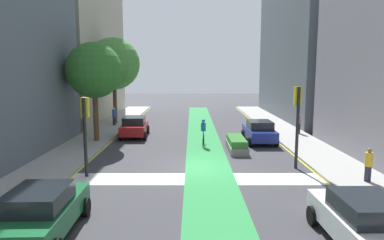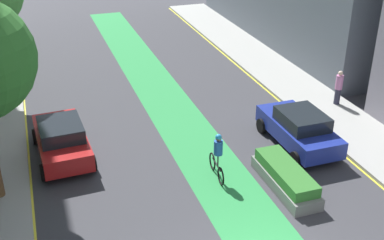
{
  "view_description": "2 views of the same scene",
  "coord_description": "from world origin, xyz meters",
  "views": [
    {
      "loc": [
        -0.18,
        -17.67,
        5.05
      ],
      "look_at": [
        -0.13,
        6.46,
        1.61
      ],
      "focal_mm": 32.16,
      "sensor_mm": 36.0,
      "label": 1
    },
    {
      "loc": [
        -5.2,
        -9.01,
        10.18
      ],
      "look_at": [
        0.15,
        6.83,
        1.71
      ],
      "focal_mm": 46.26,
      "sensor_mm": 36.0,
      "label": 2
    }
  ],
  "objects": [
    {
      "name": "traffic_signal_near_left",
      "position": [
        -5.27,
        -1.5,
        2.69
      ],
      "size": [
        0.35,
        0.52,
        3.81
      ],
      "color": "black",
      "rests_on": "ground_plane"
    },
    {
      "name": "bike_lane_paint",
      "position": [
        0.67,
        0.0,
        0.0
      ],
      "size": [
        2.4,
        60.0,
        0.01
      ],
      "primitive_type": "cube",
      "color": "#2D8C47",
      "rests_on": "ground_plane"
    },
    {
      "name": "traffic_signal_near_right",
      "position": [
        5.26,
        -0.09,
        2.99
      ],
      "size": [
        0.35,
        0.52,
        4.26
      ],
      "color": "black",
      "rests_on": "ground_plane"
    },
    {
      "name": "crosswalk_band",
      "position": [
        0.0,
        -2.0,
        0.0
      ],
      "size": [
        12.0,
        1.8,
        0.01
      ],
      "primitive_type": "cube",
      "color": "silver",
      "rests_on": "ground_plane"
    },
    {
      "name": "sidewalk_left",
      "position": [
        -7.5,
        0.0,
        0.07
      ],
      "size": [
        3.0,
        60.0,
        0.15
      ],
      "primitive_type": "cube",
      "color": "#9E9E99",
      "rests_on": "ground_plane"
    },
    {
      "name": "street_tree_near",
      "position": [
        -6.99,
        6.44,
        5.08
      ],
      "size": [
        3.88,
        3.88,
        6.9
      ],
      "color": "brown",
      "rests_on": "sidewalk_left"
    },
    {
      "name": "pedestrian_sidewalk_right_b",
      "position": [
        7.69,
        -2.81,
        0.92
      ],
      "size": [
        0.34,
        0.34,
        1.52
      ],
      "color": "#262638",
      "rests_on": "sidewalk_right"
    },
    {
      "name": "street_tree_far",
      "position": [
        -7.49,
        14.83,
        5.72
      ],
      "size": [
        4.84,
        4.84,
        8.01
      ],
      "color": "brown",
      "rests_on": "sidewalk_left"
    },
    {
      "name": "ground_plane",
      "position": [
        0.0,
        0.0,
        0.0
      ],
      "size": [
        120.0,
        120.0,
        0.0
      ],
      "primitive_type": "plane",
      "color": "#38383D"
    },
    {
      "name": "car_green_left_near",
      "position": [
        -4.76,
        -7.72,
        0.8
      ],
      "size": [
        2.13,
        4.25,
        1.57
      ],
      "color": "#196033",
      "rests_on": "ground_plane"
    },
    {
      "name": "pedestrian_sidewalk_left_a",
      "position": [
        -7.3,
        13.42,
        0.97
      ],
      "size": [
        0.34,
        0.34,
        1.61
      ],
      "color": "#262638",
      "rests_on": "sidewalk_left"
    },
    {
      "name": "curb_stripe_left",
      "position": [
        -6.0,
        0.0,
        0.01
      ],
      "size": [
        0.16,
        60.0,
        0.01
      ],
      "primitive_type": "cube",
      "color": "yellow",
      "rests_on": "ground_plane"
    },
    {
      "name": "cyclist_in_lane",
      "position": [
        0.59,
        5.25,
        0.97
      ],
      "size": [
        0.32,
        1.73,
        1.86
      ],
      "color": "black",
      "rests_on": "ground_plane"
    },
    {
      "name": "median_planter",
      "position": [
        2.67,
        3.9,
        0.4
      ],
      "size": [
        1.09,
        3.4,
        0.85
      ],
      "color": "slate",
      "rests_on": "ground_plane"
    },
    {
      "name": "car_red_left_far",
      "position": [
        -4.64,
        8.6,
        0.8
      ],
      "size": [
        2.19,
        4.28,
        1.57
      ],
      "color": "#A51919",
      "rests_on": "ground_plane"
    },
    {
      "name": "pedestrian_sidewalk_right_a",
      "position": [
        8.27,
        9.18,
        1.0
      ],
      "size": [
        0.34,
        0.34,
        1.67
      ],
      "color": "#262638",
      "rests_on": "sidewalk_right"
    },
    {
      "name": "curb_stripe_right",
      "position": [
        6.0,
        0.0,
        0.01
      ],
      "size": [
        0.16,
        60.0,
        0.01
      ],
      "primitive_type": "cube",
      "color": "yellow",
      "rests_on": "ground_plane"
    },
    {
      "name": "car_blue_right_far",
      "position": [
        4.61,
        6.43,
        0.8
      ],
      "size": [
        2.05,
        4.21,
        1.57
      ],
      "color": "navy",
      "rests_on": "ground_plane"
    },
    {
      "name": "car_white_right_near",
      "position": [
        4.73,
        -8.4,
        0.8
      ],
      "size": [
        2.07,
        4.22,
        1.57
      ],
      "color": "silver",
      "rests_on": "ground_plane"
    },
    {
      "name": "sidewalk_right",
      "position": [
        7.5,
        0.0,
        0.07
      ],
      "size": [
        3.0,
        60.0,
        0.15
      ],
      "primitive_type": "cube",
      "color": "#9E9E99",
      "rests_on": "ground_plane"
    }
  ]
}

